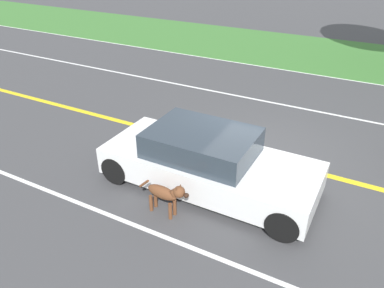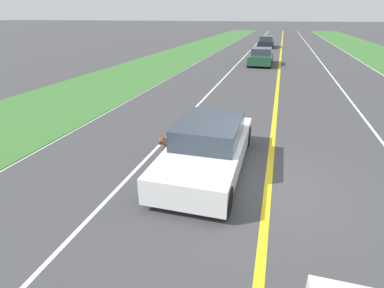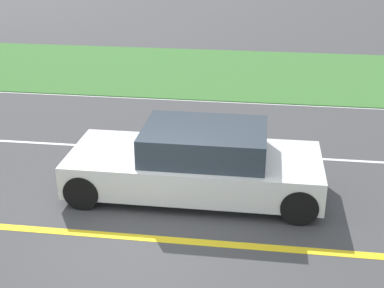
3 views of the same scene
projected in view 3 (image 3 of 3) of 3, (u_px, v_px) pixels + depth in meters
ground_plane at (146, 238)px, 8.70m from camera, size 400.00×400.00×0.00m
centre_divider_line at (146, 238)px, 8.69m from camera, size 0.18×160.00×0.01m
lane_edge_line_right at (200, 101)px, 15.06m from camera, size 0.14×160.00×0.01m
lane_dash_same_dir at (180, 151)px, 11.87m from camera, size 0.10×160.00×0.01m
grass_verge_right at (211, 71)px, 17.78m from camera, size 6.00×160.00×0.03m
ego_car at (197, 163)px, 9.88m from camera, size 1.91×4.63×1.32m
dog at (218, 143)px, 11.04m from camera, size 0.28×1.19×0.81m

